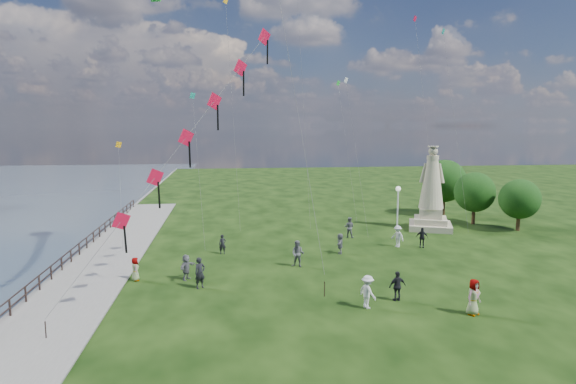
{
  "coord_description": "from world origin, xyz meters",
  "views": [
    {
      "loc": [
        -5.05,
        -23.46,
        9.86
      ],
      "look_at": [
        -1.0,
        8.0,
        5.5
      ],
      "focal_mm": 30.0,
      "sensor_mm": 36.0,
      "label": 1
    }
  ],
  "objects": [
    {
      "name": "lamppost",
      "position": [
        9.68,
        16.2,
        3.39
      ],
      "size": [
        0.43,
        0.43,
        4.69
      ],
      "color": "silver",
      "rests_on": "ground"
    },
    {
      "name": "person_9",
      "position": [
        10.72,
        13.24,
        0.83
      ],
      "size": [
        1.09,
        0.83,
        1.66
      ],
      "primitive_type": "imported",
      "rotation": [
        0.0,
        0.0,
        -0.39
      ],
      "color": "black",
      "rests_on": "ground"
    },
    {
      "name": "tree_row",
      "position": [
        19.99,
        23.27,
        3.47
      ],
      "size": [
        7.58,
        13.02,
        6.18
      ],
      "color": "#382314",
      "rests_on": "ground"
    },
    {
      "name": "person_10",
      "position": [
        -10.96,
        7.4,
        0.76
      ],
      "size": [
        0.67,
        0.85,
        1.52
      ],
      "primitive_type": "imported",
      "rotation": [
        0.0,
        0.0,
        1.89
      ],
      "color": "#595960",
      "rests_on": "ground"
    },
    {
      "name": "person_7",
      "position": [
        5.72,
        17.47,
        0.91
      ],
      "size": [
        1.04,
        0.91,
        1.83
      ],
      "primitive_type": "imported",
      "rotation": [
        0.0,
        0.0,
        2.64
      ],
      "color": "#595960",
      "rests_on": "ground"
    },
    {
      "name": "person_5",
      "position": [
        -7.73,
        7.17,
        0.84
      ],
      "size": [
        1.34,
        1.68,
        1.67
      ],
      "primitive_type": "imported",
      "rotation": [
        0.0,
        0.0,
        1.06
      ],
      "color": "#595960",
      "rests_on": "ground"
    },
    {
      "name": "red_kite_train",
      "position": [
        -6.61,
        4.61,
        9.9
      ],
      "size": [
        11.45,
        9.35,
        15.98
      ],
      "color": "black",
      "rests_on": "ground"
    },
    {
      "name": "person_6",
      "position": [
        -5.45,
        13.26,
        0.76
      ],
      "size": [
        0.58,
        0.4,
        1.52
      ],
      "primitive_type": "imported",
      "rotation": [
        0.0,
        0.0,
        0.07
      ],
      "color": "black",
      "rests_on": "ground"
    },
    {
      "name": "statue",
      "position": [
        14.39,
        19.95,
        3.02
      ],
      "size": [
        5.09,
        5.09,
        7.99
      ],
      "rotation": [
        0.0,
        0.0,
        -0.38
      ],
      "color": "tan",
      "rests_on": "ground"
    },
    {
      "name": "person_11",
      "position": [
        3.64,
        12.24,
        0.8
      ],
      "size": [
        0.98,
        1.59,
        1.59
      ],
      "primitive_type": "imported",
      "rotation": [
        0.0,
        0.0,
        4.46
      ],
      "color": "#595960",
      "rests_on": "ground"
    },
    {
      "name": "person_4",
      "position": [
        7.71,
        -0.68,
        0.96
      ],
      "size": [
        1.1,
        0.95,
        1.93
      ],
      "primitive_type": "imported",
      "rotation": [
        0.0,
        0.0,
        0.49
      ],
      "color": "#595960",
      "rests_on": "ground"
    },
    {
      "name": "small_kites",
      "position": [
        3.03,
        22.82,
        14.27
      ],
      "size": [
        31.68,
        14.42,
        29.44
      ],
      "color": "#168477",
      "rests_on": "ground"
    },
    {
      "name": "waterfront",
      "position": [
        -15.24,
        8.99,
        -0.06
      ],
      "size": [
        200.0,
        200.0,
        1.51
      ],
      "color": "#374852",
      "rests_on": "ground"
    },
    {
      "name": "person_3",
      "position": [
        4.47,
        1.8,
        0.86
      ],
      "size": [
        1.07,
        0.66,
        1.72
      ],
      "primitive_type": "imported",
      "rotation": [
        0.0,
        0.0,
        3.29
      ],
      "color": "black",
      "rests_on": "ground"
    },
    {
      "name": "person_2",
      "position": [
        2.47,
        0.95,
        0.91
      ],
      "size": [
        1.06,
        1.33,
        1.83
      ],
      "primitive_type": "imported",
      "rotation": [
        0.0,
        0.0,
        2.02
      ],
      "color": "silver",
      "rests_on": "ground"
    },
    {
      "name": "person_1",
      "position": [
        -0.16,
        9.09,
        0.95
      ],
      "size": [
        1.07,
        0.91,
        1.89
      ],
      "primitive_type": "imported",
      "rotation": [
        0.0,
        0.0,
        -0.45
      ],
      "color": "#595960",
      "rests_on": "ground"
    },
    {
      "name": "person_0",
      "position": [
        -6.76,
        5.4,
        0.96
      ],
      "size": [
        0.84,
        0.76,
        1.93
      ],
      "primitive_type": "imported",
      "rotation": [
        0.0,
        0.0,
        0.56
      ],
      "color": "black",
      "rests_on": "ground"
    },
    {
      "name": "person_8",
      "position": [
        8.81,
        13.65,
        0.89
      ],
      "size": [
        1.14,
        1.29,
        1.79
      ],
      "primitive_type": "imported",
      "rotation": [
        0.0,
        0.0,
        -0.98
      ],
      "color": "silver",
      "rests_on": "ground"
    }
  ]
}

